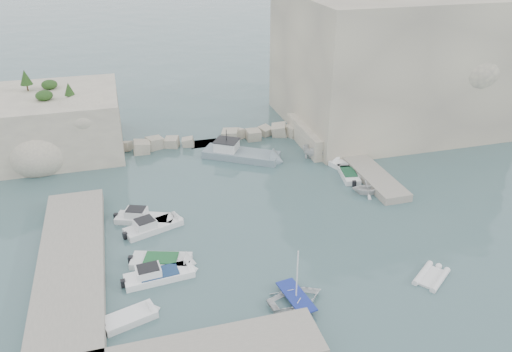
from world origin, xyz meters
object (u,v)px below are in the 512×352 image
object	(u,v)px
motorboat_b	(154,229)
motorboat_d	(160,279)
motorboat_c	(162,264)
motorboat_e	(130,321)
inflatable_dinghy	(431,278)
tender_east_c	(350,171)
tender_east_d	(324,159)
tender_east_b	(348,177)
work_boat	(241,158)
motorboat_a	(146,221)
rowboat	(296,301)
tender_east_a	(366,194)

from	to	relation	value
motorboat_b	motorboat_d	distance (m)	7.17
motorboat_b	motorboat_c	bearing A→B (deg)	-107.86
motorboat_e	inflatable_dinghy	xyz separation A→B (m)	(22.86, -1.66, 0.00)
tender_east_c	tender_east_d	distance (m)	4.13
motorboat_c	motorboat_e	bearing A→B (deg)	-97.55
tender_east_b	work_boat	xyz separation A→B (m)	(-10.06, 7.82, 0.00)
motorboat_a	tender_east_b	xyz separation A→B (m)	(22.01, 3.18, 0.00)
motorboat_d	tender_east_d	bearing A→B (deg)	33.77
motorboat_c	work_boat	bearing A→B (deg)	75.76
motorboat_d	tender_east_d	size ratio (longest dim) A/B	1.15
inflatable_dinghy	motorboat_e	bearing A→B (deg)	139.38
rowboat	inflatable_dinghy	world-z (taller)	rowboat
inflatable_dinghy	tender_east_a	world-z (taller)	tender_east_a
inflatable_dinghy	tender_east_b	world-z (taller)	tender_east_b
motorboat_b	tender_east_b	world-z (taller)	motorboat_b
rowboat	work_boat	xyz separation A→B (m)	(2.24, 25.09, 0.00)
tender_east_c	tender_east_d	xyz separation A→B (m)	(-1.47, 3.86, 0.00)
tender_east_c	work_boat	xyz separation A→B (m)	(-10.78, 6.62, 0.00)
motorboat_d	tender_east_c	bearing A→B (deg)	25.07
motorboat_d	motorboat_e	distance (m)	4.77
motorboat_d	inflatable_dinghy	size ratio (longest dim) A/B	1.63
motorboat_c	work_boat	world-z (taller)	work_boat
motorboat_a	motorboat_e	world-z (taller)	motorboat_a
rowboat	work_boat	distance (m)	25.19
rowboat	tender_east_a	size ratio (longest dim) A/B	1.41
tender_east_a	inflatable_dinghy	bearing A→B (deg)	-168.10
motorboat_c	motorboat_e	size ratio (longest dim) A/B	1.32
rowboat	motorboat_a	bearing A→B (deg)	25.87
motorboat_e	inflatable_dinghy	world-z (taller)	motorboat_e
motorboat_d	rowboat	bearing A→B (deg)	-35.19
tender_east_b	work_boat	bearing A→B (deg)	62.25
work_boat	tender_east_c	bearing A→B (deg)	0.71
tender_east_a	motorboat_c	bearing A→B (deg)	123.50
motorboat_c	tender_east_d	distance (m)	25.49
inflatable_dinghy	tender_east_c	distance (m)	18.96
motorboat_a	motorboat_c	distance (m)	6.91
rowboat	tender_east_b	world-z (taller)	rowboat
tender_east_d	tender_east_a	bearing A→B (deg)	-156.34
motorboat_b	tender_east_b	xyz separation A→B (m)	(21.41, 4.75, 0.00)
inflatable_dinghy	tender_east_a	size ratio (longest dim) A/B	1.19
tender_east_a	tender_east_b	bearing A→B (deg)	19.43
tender_east_b	tender_east_a	bearing A→B (deg)	-168.08
motorboat_c	motorboat_e	xyz separation A→B (m)	(-2.83, -5.94, 0.00)
motorboat_b	tender_east_d	world-z (taller)	tender_east_d
motorboat_c	tender_east_a	distance (m)	22.25
tender_east_a	tender_east_b	world-z (taller)	tender_east_a
motorboat_a	tender_east_c	bearing A→B (deg)	32.70
tender_east_a	motorboat_b	bearing A→B (deg)	109.72
motorboat_c	inflatable_dinghy	world-z (taller)	motorboat_c
motorboat_a	work_boat	bearing A→B (deg)	64.42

